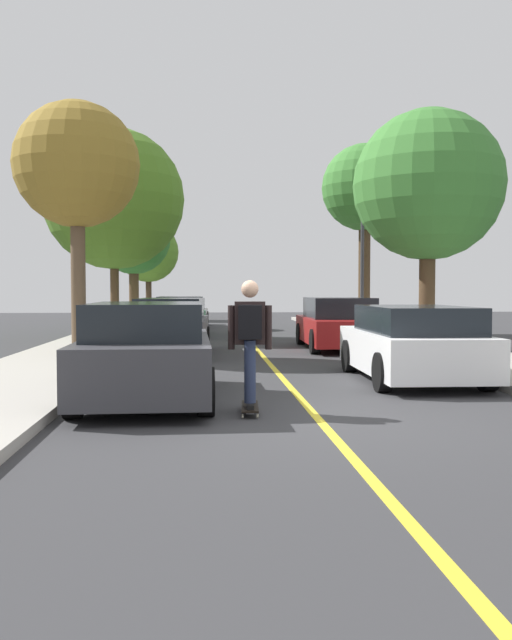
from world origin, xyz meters
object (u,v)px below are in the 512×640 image
object	(u,v)px
street_tree_left_nearest	(77,166)
skateboard	(250,407)
street_tree_right_near	(365,189)
street_tree_left_far	(134,238)
parked_car_right_near	(339,324)
parked_car_left_farthest	(186,313)
parked_car_left_far	(181,316)
fire_hydrant	(424,338)
streetlamp	(362,252)
street_tree_right_nearest	(428,186)
parked_car_right_nearest	(412,343)
street_tree_left_farthest	(148,252)
skateboarder	(250,335)
street_tree_left_near	(114,199)
parked_car_left_nearest	(147,352)
parked_car_left_near	(171,327)

from	to	relation	value
street_tree_left_nearest	skateboard	bearing A→B (deg)	-64.08
street_tree_right_near	skateboard	size ratio (longest dim) A/B	8.01
street_tree_left_far	parked_car_right_near	bearing A→B (deg)	-57.07
parked_car_left_farthest	street_tree_right_near	world-z (taller)	street_tree_right_near
parked_car_left_far	fire_hydrant	world-z (taller)	parked_car_left_far
parked_car_right_near	streetlamp	xyz separation A→B (m)	(1.75, 4.58, 2.25)
street_tree_left_nearest	street_tree_right_nearest	bearing A→B (deg)	6.78
parked_car_right_nearest	fire_hydrant	world-z (taller)	parked_car_right_nearest
skateboard	street_tree_left_farthest	bearing A→B (deg)	97.52
skateboard	skateboarder	world-z (taller)	skateboarder
street_tree_left_farthest	streetlamp	bearing A→B (deg)	-57.29
street_tree_right_nearest	street_tree_left_near	bearing A→B (deg)	149.03
street_tree_left_far	street_tree_left_farthest	distance (m)	7.40
street_tree_right_near	skateboard	xyz separation A→B (m)	(-5.27, -15.38, -5.22)
skateboard	skateboarder	distance (m)	0.96
street_tree_left_far	fire_hydrant	distance (m)	15.83
parked_car_left_farthest	parked_car_left_nearest	bearing A→B (deg)	-90.00
street_tree_left_farthest	skateboarder	world-z (taller)	street_tree_left_farthest
fire_hydrant	skateboard	xyz separation A→B (m)	(-4.62, -6.72, -0.40)
parked_car_right_near	street_tree_right_near	world-z (taller)	street_tree_right_near
parked_car_left_near	streetlamp	distance (m)	8.97
street_tree_left_farthest	skateboard	distance (m)	27.69
parked_car_left_near	street_tree_right_nearest	distance (m)	7.64
street_tree_left_far	street_tree_right_nearest	distance (m)	14.43
street_tree_left_nearest	street_tree_right_nearest	size ratio (longest dim) A/B	0.96
street_tree_left_nearest	skateboard	world-z (taller)	street_tree_left_nearest
street_tree_left_near	skateboard	distance (m)	14.93
parked_car_right_near	parked_car_left_nearest	bearing A→B (deg)	-118.74
streetlamp	skateboarder	size ratio (longest dim) A/B	2.91
parked_car_left_far	street_tree_right_near	world-z (taller)	street_tree_right_near
street_tree_left_farthest	street_tree_right_nearest	size ratio (longest dim) A/B	0.83
streetlamp	street_tree_left_near	bearing A→B (deg)	-178.03
parked_car_right_nearest	skateboard	distance (m)	4.29
street_tree_right_nearest	parked_car_left_farthest	bearing A→B (deg)	118.41
parked_car_left_nearest	street_tree_right_nearest	size ratio (longest dim) A/B	0.66
street_tree_left_near	skateboard	size ratio (longest dim) A/B	8.03
street_tree_left_near	street_tree_right_near	size ratio (longest dim) A/B	1.00
street_tree_left_nearest	street_tree_left_far	bearing A→B (deg)	90.00
street_tree_right_near	parked_car_left_farthest	bearing A→B (deg)	140.84
fire_hydrant	street_tree_right_nearest	bearing A→B (deg)	69.42
parked_car_left_nearest	parked_car_right_near	xyz separation A→B (m)	(4.56, 8.31, -0.02)
street_tree_left_farthest	streetlamp	size ratio (longest dim) A/B	1.06
street_tree_left_far	skateboarder	distance (m)	20.37
parked_car_right_near	street_tree_left_nearest	xyz separation A→B (m)	(-6.71, -2.08, 3.86)
parked_car_left_farthest	street_tree_right_near	size ratio (longest dim) A/B	0.64
parked_car_right_near	street_tree_left_far	size ratio (longest dim) A/B	0.84
parked_car_left_far	street_tree_right_nearest	xyz separation A→B (m)	(6.71, -6.67, 3.67)
street_tree_left_farthest	street_tree_right_near	distance (m)	14.88
parked_car_left_far	streetlamp	xyz separation A→B (m)	(6.31, -1.07, 2.25)
parked_car_left_far	streetlamp	size ratio (longest dim) A/B	0.92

